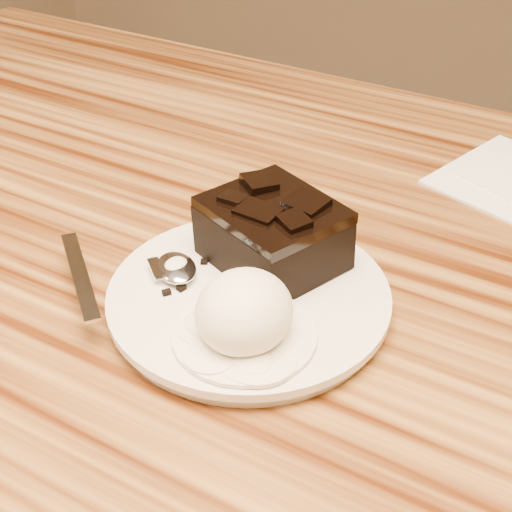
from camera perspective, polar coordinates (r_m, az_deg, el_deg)
The scene contains 8 objects.
plate at distance 0.52m, azimuth -0.55°, elevation -3.42°, with size 0.20×0.20×0.02m, color silver.
brownie at distance 0.53m, azimuth 1.29°, elevation 1.47°, with size 0.09×0.08×0.04m, color black.
ice_cream_scoop at distance 0.46m, azimuth -0.91°, elevation -4.28°, with size 0.06×0.06×0.05m, color white.
melt_puddle at distance 0.48m, azimuth -0.89°, elevation -6.12°, with size 0.09×0.09×0.00m, color white.
spoon at distance 0.53m, azimuth -6.12°, elevation -1.05°, with size 0.03×0.16×0.01m, color silver, non-canonical shape.
crumb_a at distance 0.52m, azimuth -5.74°, elevation -2.44°, with size 0.01×0.01×0.00m, color black.
crumb_b at distance 0.54m, azimuth -4.00°, elevation -0.45°, with size 0.01×0.01×0.00m, color black.
crumb_c at distance 0.51m, azimuth -6.86°, elevation -2.80°, with size 0.01×0.00×0.00m, color black.
Camera 1 is at (0.26, -0.37, 1.09)m, focal length 52.28 mm.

